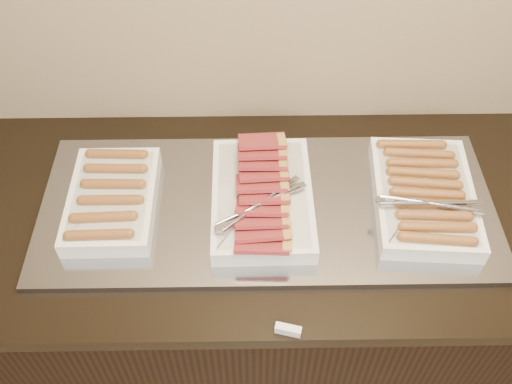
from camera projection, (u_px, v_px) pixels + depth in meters
counter at (269, 294)px, 1.87m from camera, size 2.06×0.76×0.90m
warming_tray at (267, 206)px, 1.52m from camera, size 1.20×0.50×0.02m
dish_left at (112, 199)px, 1.48m from camera, size 0.22×0.33×0.07m
dish_center at (262, 197)px, 1.48m from camera, size 0.27×0.41×0.10m
dish_right at (424, 195)px, 1.49m from camera, size 0.28×0.40×0.08m
label_holder at (288, 330)px, 1.28m from camera, size 0.06×0.03×0.02m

